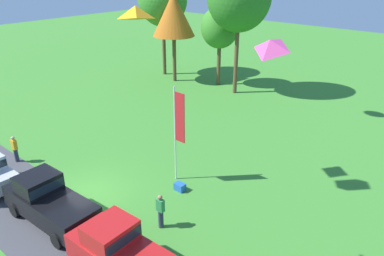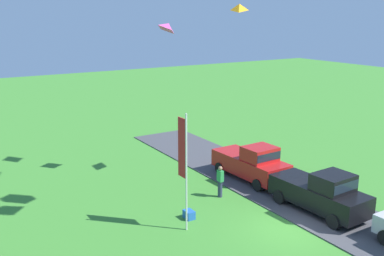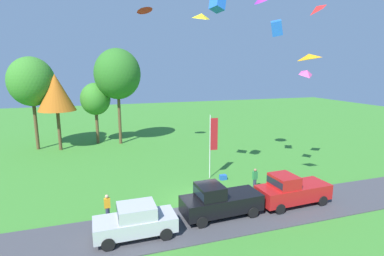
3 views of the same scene
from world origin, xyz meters
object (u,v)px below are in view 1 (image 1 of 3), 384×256
at_px(tree_lone_near, 174,15).
at_px(person_beside_suv, 15,149).
at_px(person_on_lawn, 161,211).
at_px(kite_diamond_high_left, 269,46).
at_px(car_pickup_mid_row, 123,254).
at_px(flag_banner, 178,124).
at_px(kite_diamond_topmost, 136,12).
at_px(car_pickup_by_flagpole, 48,200).
at_px(tree_center_back, 220,28).
at_px(cooler_box, 180,187).

bearing_deg(tree_lone_near, person_beside_suv, -76.98).
bearing_deg(person_on_lawn, kite_diamond_high_left, 6.82).
relative_size(car_pickup_mid_row, flag_banner, 0.94).
relative_size(kite_diamond_high_left, kite_diamond_topmost, 0.83).
distance_m(car_pickup_by_flagpole, person_beside_suv, 6.76).
height_order(person_on_lawn, flag_banner, flag_banner).
bearing_deg(kite_diamond_topmost, flag_banner, 124.17).
bearing_deg(person_beside_suv, flag_banner, 28.95).
height_order(car_pickup_mid_row, kite_diamond_high_left, kite_diamond_high_left).
bearing_deg(tree_center_back, car_pickup_by_flagpole, -72.91).
height_order(car_pickup_mid_row, cooler_box, car_pickup_mid_row).
bearing_deg(car_pickup_by_flagpole, tree_center_back, 107.09).
xyz_separation_m(cooler_box, kite_diamond_high_left, (5.82, -2.23, 8.56)).
distance_m(person_on_lawn, flag_banner, 4.76).
xyz_separation_m(car_pickup_mid_row, person_beside_suv, (-11.82, 1.61, -0.23)).
xyz_separation_m(car_pickup_by_flagpole, person_on_lawn, (4.25, 2.99, -0.23)).
relative_size(person_beside_suv, tree_center_back, 0.23).
xyz_separation_m(person_beside_suv, tree_center_back, (-0.17, 20.28, 4.56)).
height_order(tree_lone_near, flag_banner, tree_lone_near).
distance_m(flag_banner, cooler_box, 3.35).
relative_size(person_beside_suv, tree_lone_near, 0.20).
bearing_deg(car_pickup_mid_row, person_on_lawn, 108.64).
height_order(tree_center_back, cooler_box, tree_center_back).
bearing_deg(car_pickup_by_flagpole, cooler_box, 63.35).
bearing_deg(car_pickup_mid_row, tree_lone_near, 128.76).
bearing_deg(car_pickup_by_flagpole, car_pickup_mid_row, 0.10).
xyz_separation_m(person_beside_suv, cooler_box, (9.45, 4.14, -0.68)).
distance_m(cooler_box, kite_diamond_high_left, 10.59).
xyz_separation_m(person_beside_suv, flag_banner, (8.75, 4.84, 2.53)).
bearing_deg(person_on_lawn, car_pickup_by_flagpole, -144.89).
height_order(tree_lone_near, kite_diamond_high_left, kite_diamond_high_left).
bearing_deg(car_pickup_mid_row, person_beside_suv, 172.27).
height_order(car_pickup_by_flagpole, tree_center_back, tree_center_back).
relative_size(car_pickup_by_flagpole, car_pickup_mid_row, 1.00).
bearing_deg(kite_diamond_high_left, person_on_lawn, -173.18).
height_order(car_pickup_mid_row, tree_lone_near, tree_lone_near).
height_order(tree_center_back, flag_banner, tree_center_back).
distance_m(tree_lone_near, kite_diamond_high_left, 25.68).
xyz_separation_m(car_pickup_by_flagpole, tree_center_back, (-6.73, 21.89, 4.33)).
bearing_deg(cooler_box, kite_diamond_topmost, -57.49).
xyz_separation_m(person_on_lawn, kite_diamond_high_left, (4.45, 0.53, 7.88)).
relative_size(car_pickup_by_flagpole, kite_diamond_high_left, 5.62).
bearing_deg(cooler_box, tree_lone_near, 133.83).
distance_m(tree_center_back, cooler_box, 19.50).
distance_m(car_pickup_by_flagpole, kite_diamond_high_left, 12.12).
height_order(person_beside_suv, kite_diamond_topmost, kite_diamond_topmost).
relative_size(car_pickup_by_flagpole, person_beside_suv, 2.97).
bearing_deg(tree_center_back, kite_diamond_high_left, -49.95).
height_order(cooler_box, kite_diamond_high_left, kite_diamond_high_left).
xyz_separation_m(tree_center_back, kite_diamond_high_left, (15.44, -18.37, 3.33)).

